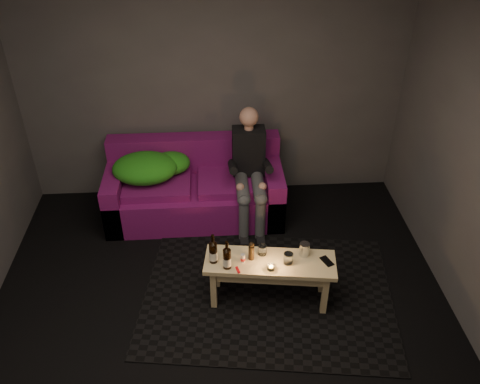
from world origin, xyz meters
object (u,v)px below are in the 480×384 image
object	(u,v)px
person	(250,168)
beer_bottle_b	(227,258)
steel_cup	(304,249)
sofa	(195,190)
coffee_table	(270,268)
beer_bottle_a	(213,252)

from	to	relation	value
person	beer_bottle_b	distance (m)	1.28
steel_cup	beer_bottle_b	bearing A→B (deg)	-170.26
sofa	coffee_table	size ratio (longest dim) A/B	1.61
beer_bottle_a	person	bearing A→B (deg)	71.36
coffee_table	beer_bottle_b	world-z (taller)	beer_bottle_b
sofa	person	distance (m)	0.68
sofa	steel_cup	xyz separation A→B (m)	(0.94, -1.28, 0.23)
coffee_table	beer_bottle_a	bearing A→B (deg)	177.10
sofa	steel_cup	size ratio (longest dim) A/B	15.33
beer_bottle_a	sofa	bearing A→B (deg)	97.51
beer_bottle_a	steel_cup	bearing A→B (deg)	2.51
beer_bottle_a	steel_cup	world-z (taller)	beer_bottle_a
sofa	beer_bottle_a	distance (m)	1.36
coffee_table	beer_bottle_a	world-z (taller)	beer_bottle_a
beer_bottle_a	steel_cup	distance (m)	0.77
beer_bottle_a	beer_bottle_b	xyz separation A→B (m)	(0.11, -0.08, -0.00)
beer_bottle_b	sofa	bearing A→B (deg)	101.50
sofa	beer_bottle_a	size ratio (longest dim) A/B	6.44
sofa	beer_bottle_a	xyz separation A→B (m)	(0.17, -1.32, 0.27)
person	beer_bottle_b	world-z (taller)	person
coffee_table	steel_cup	xyz separation A→B (m)	(0.30, 0.06, 0.14)
person	coffee_table	size ratio (longest dim) A/B	1.07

